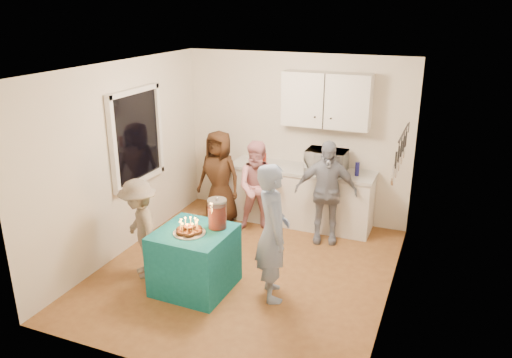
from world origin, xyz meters
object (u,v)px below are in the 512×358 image
at_px(microwave, 326,161).
at_px(woman_back_center, 259,187).
at_px(man_birthday, 273,233).
at_px(child_near_left, 140,229).
at_px(party_table, 195,260).
at_px(punch_jar, 217,214).
at_px(counter, 301,197).
at_px(woman_back_right, 326,192).
at_px(woman_back_left, 219,177).

bearing_deg(microwave, woman_back_center, -149.14).
xyz_separation_m(man_birthday, child_near_left, (-1.70, -0.17, -0.18)).
distance_m(man_birthday, woman_back_center, 1.79).
relative_size(party_table, punch_jar, 2.50).
distance_m(counter, punch_jar, 2.20).
height_order(counter, party_table, counter).
bearing_deg(woman_back_right, child_near_left, -150.60).
height_order(counter, woman_back_center, woman_back_center).
bearing_deg(child_near_left, woman_back_left, 127.47).
bearing_deg(party_table, woman_back_right, 59.02).
xyz_separation_m(man_birthday, woman_back_right, (0.19, 1.66, -0.06)).
bearing_deg(woman_back_right, party_table, -135.61).
bearing_deg(woman_back_left, child_near_left, -90.09).
height_order(woman_back_center, child_near_left, woman_back_center).
relative_size(counter, man_birthday, 1.34).
bearing_deg(party_table, man_birthday, 11.95).
height_order(party_table, man_birthday, man_birthday).
xyz_separation_m(punch_jar, woman_back_center, (-0.11, 1.59, -0.22)).
distance_m(man_birthday, woman_back_left, 2.30).
xyz_separation_m(punch_jar, woman_back_left, (-0.82, 1.72, -0.19)).
xyz_separation_m(counter, microwave, (0.38, 0.00, 0.64)).
xyz_separation_m(microwave, punch_jar, (-0.77, -2.11, -0.14)).
bearing_deg(woman_back_left, woman_back_center, -4.49).
bearing_deg(child_near_left, punch_jar, 52.49).
bearing_deg(man_birthday, woman_back_left, 12.14).
bearing_deg(microwave, child_near_left, -127.54).
relative_size(woman_back_right, child_near_left, 1.18).
bearing_deg(man_birthday, woman_back_right, -35.94).
height_order(woman_back_left, woman_back_center, woman_back_left).
distance_m(counter, woman_back_right, 0.76).
relative_size(punch_jar, child_near_left, 0.27).
xyz_separation_m(woman_back_left, woman_back_right, (1.71, -0.06, 0.02)).
bearing_deg(woman_back_center, woman_back_right, -15.06).
xyz_separation_m(man_birthday, woman_back_left, (-1.52, 1.72, -0.08)).
height_order(man_birthday, woman_back_center, man_birthday).
height_order(party_table, child_near_left, child_near_left).
distance_m(counter, woman_back_center, 0.77).
relative_size(microwave, party_table, 0.70).
xyz_separation_m(counter, punch_jar, (-0.39, -2.11, 0.50)).
distance_m(party_table, punch_jar, 0.62).
distance_m(counter, party_table, 2.39).
distance_m(microwave, woman_back_right, 0.57).
xyz_separation_m(party_table, punch_jar, (0.22, 0.20, 0.55)).
height_order(woman_back_left, woman_back_right, woman_back_right).
distance_m(counter, child_near_left, 2.67).
height_order(counter, woman_back_left, woman_back_left).
relative_size(microwave, man_birthday, 0.36).
bearing_deg(counter, man_birthday, -81.50).
bearing_deg(woman_back_right, counter, 123.34).
bearing_deg(counter, child_near_left, -121.20).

